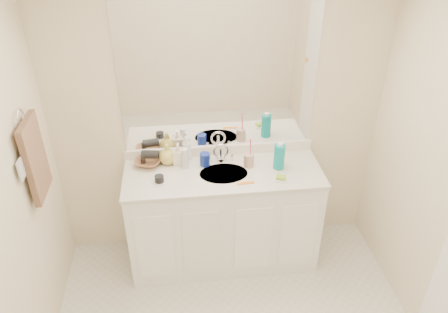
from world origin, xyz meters
name	(u,v)px	position (x,y,z in m)	size (l,w,h in m)	color
wall_back	(219,118)	(0.00, 1.30, 1.20)	(2.60, 0.02, 2.40)	#F3E3BE
vanity_cabinet	(223,218)	(0.00, 1.02, 0.42)	(1.50, 0.55, 0.85)	white
countertop	(223,173)	(0.00, 1.02, 0.86)	(1.52, 0.57, 0.03)	silver
backsplash	(220,150)	(0.00, 1.29, 0.92)	(1.52, 0.03, 0.08)	white
sink_basin	(224,175)	(0.00, 1.00, 0.87)	(0.37, 0.37, 0.02)	beige
faucet	(221,155)	(0.00, 1.18, 0.94)	(0.02, 0.02, 0.11)	silver
mirror	(219,75)	(0.00, 1.29, 1.56)	(1.48, 0.01, 1.20)	white
blue_mug	(205,159)	(-0.13, 1.14, 0.93)	(0.08, 0.08, 0.10)	navy
tan_cup	(249,160)	(0.21, 1.08, 0.93)	(0.08, 0.08, 0.11)	tan
toothbrush	(250,149)	(0.22, 1.08, 1.03)	(0.01, 0.01, 0.20)	#FF436E
mouthwash_bottle	(279,157)	(0.43, 1.03, 0.98)	(0.09, 0.09, 0.20)	#0C9093
soap_dish	(281,180)	(0.41, 0.86, 0.89)	(0.10, 0.08, 0.01)	white
green_soap	(281,177)	(0.41, 0.86, 0.90)	(0.07, 0.05, 0.02)	#8FB82C
orange_comb	(246,183)	(0.15, 0.86, 0.88)	(0.13, 0.03, 0.01)	orange
dark_jar	(159,179)	(-0.48, 0.95, 0.90)	(0.07, 0.07, 0.05)	black
extra_white_bottle	(185,158)	(-0.28, 1.12, 0.96)	(0.05, 0.05, 0.17)	silver
soap_bottle_white	(187,148)	(-0.27, 1.25, 0.98)	(0.08, 0.08, 0.20)	white
soap_bottle_cream	(178,154)	(-0.34, 1.18, 0.97)	(0.08, 0.08, 0.18)	#FCE6CD
soap_bottle_yellow	(167,154)	(-0.42, 1.20, 0.97)	(0.13, 0.13, 0.17)	#D4C352
wicker_basket	(148,162)	(-0.57, 1.20, 0.91)	(0.21, 0.21, 0.05)	#955F3C
hair_dryer	(150,154)	(-0.55, 1.20, 0.97)	(0.07, 0.07, 0.13)	black
towel_ring	(20,117)	(-1.27, 0.77, 1.55)	(0.11, 0.11, 0.01)	silver
hand_towel	(35,159)	(-1.25, 0.77, 1.25)	(0.04, 0.32, 0.55)	brown
switch_plate	(21,170)	(-1.27, 0.57, 1.30)	(0.01, 0.09, 0.13)	silver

